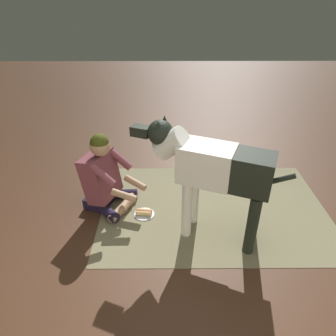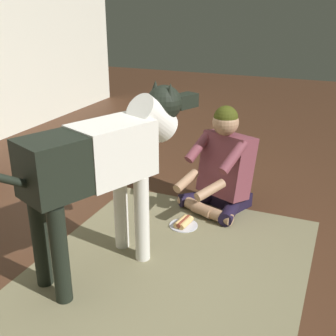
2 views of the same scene
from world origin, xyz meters
TOP-DOWN VIEW (x-y plane):
  - ground_plane at (0.00, 0.00)m, footprint 15.24×15.24m
  - area_rug at (-0.20, -0.07)m, footprint 2.47×1.71m
  - person_sitting_on_floor at (0.99, -0.13)m, footprint 0.72×0.62m
  - large_dog at (-0.08, 0.31)m, footprint 1.39×0.69m
  - hot_dog_on_plate at (0.57, 0.04)m, footprint 0.22×0.22m

SIDE VIEW (x-z plane):
  - ground_plane at x=0.00m, z-range 0.00..0.00m
  - area_rug at x=-0.20m, z-range 0.00..0.01m
  - hot_dog_on_plate at x=0.57m, z-range 0.00..0.06m
  - person_sitting_on_floor at x=0.99m, z-range -0.08..0.80m
  - large_dog at x=-0.08m, z-range 0.17..1.32m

